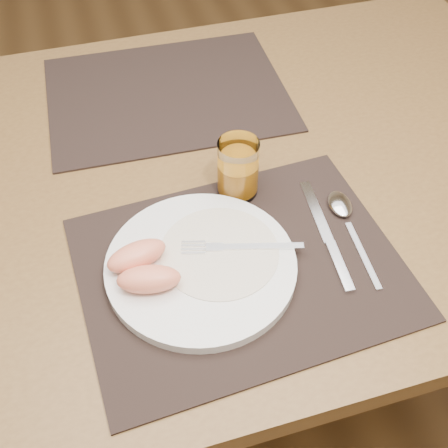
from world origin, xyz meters
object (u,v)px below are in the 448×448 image
(plate, at_px, (201,266))
(knife, at_px, (329,242))
(placemat_far, at_px, (167,94))
(table, at_px, (205,202))
(spoon, at_px, (343,211))
(juice_glass, at_px, (238,171))
(fork, at_px, (232,247))
(placemat_near, at_px, (240,268))

(plate, bearing_deg, knife, -2.27)
(plate, relative_size, knife, 1.22)
(plate, bearing_deg, placemat_far, 83.87)
(table, bearing_deg, spoon, -43.20)
(juice_glass, bearing_deg, placemat_far, 99.87)
(placemat_far, bearing_deg, table, -86.23)
(spoon, bearing_deg, table, 136.80)
(fork, bearing_deg, knife, -7.79)
(placemat_far, xyz_separation_m, fork, (0.00, -0.42, 0.02))
(placemat_near, bearing_deg, placemat_far, 91.17)
(juice_glass, bearing_deg, fork, -111.11)
(placemat_far, relative_size, fork, 2.60)
(table, height_order, placemat_far, placemat_far)
(plate, bearing_deg, table, 73.78)
(fork, height_order, knife, fork)
(fork, relative_size, juice_glass, 1.78)
(table, xyz_separation_m, knife, (0.13, -0.22, 0.09))
(spoon, bearing_deg, knife, -131.66)
(table, xyz_separation_m, fork, (-0.01, -0.20, 0.11))
(fork, xyz_separation_m, spoon, (0.19, 0.03, -0.01))
(knife, bearing_deg, placemat_near, -178.19)
(placemat_near, xyz_separation_m, juice_glass, (0.04, 0.15, 0.05))
(placemat_far, bearing_deg, spoon, -63.61)
(placemat_near, bearing_deg, fork, 104.29)
(placemat_near, height_order, fork, fork)
(plate, height_order, spoon, plate)
(table, relative_size, placemat_far, 3.11)
(placemat_far, xyz_separation_m, juice_glass, (0.05, -0.29, 0.05))
(spoon, xyz_separation_m, juice_glass, (-0.14, 0.09, 0.04))
(fork, distance_m, juice_glass, 0.14)
(spoon, bearing_deg, placemat_near, -163.64)
(placemat_far, bearing_deg, plate, -96.13)
(placemat_far, relative_size, plate, 1.67)
(spoon, bearing_deg, fork, -171.15)
(table, height_order, fork, fork)
(placemat_near, relative_size, placemat_far, 1.00)
(placemat_far, distance_m, fork, 0.42)
(table, distance_m, spoon, 0.26)
(placemat_near, bearing_deg, plate, 167.62)
(placemat_near, height_order, placemat_far, same)
(placemat_far, bearing_deg, knife, -71.25)
(table, xyz_separation_m, spoon, (0.18, -0.17, 0.09))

